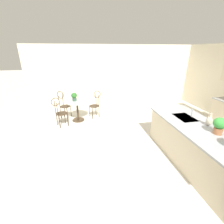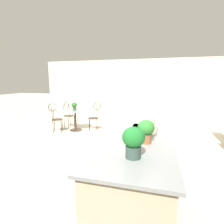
{
  "view_description": "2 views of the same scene",
  "coord_description": "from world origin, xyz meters",
  "px_view_note": "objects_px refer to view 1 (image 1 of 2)",
  "views": [
    {
      "loc": [
        2.84,
        -1.62,
        2.48
      ],
      "look_at": [
        -0.93,
        -0.86,
        0.93
      ],
      "focal_mm": 24.9,
      "sensor_mm": 36.0,
      "label": 1
    },
    {
      "loc": [
        3.06,
        1.13,
        1.8
      ],
      "look_at": [
        -1.07,
        0.02,
        1.05
      ],
      "focal_mm": 27.76,
      "sensor_mm": 36.0,
      "label": 2
    }
  ],
  "objects_px": {
    "potted_plant_on_table": "(74,96)",
    "potted_plant_counter_near": "(220,125)",
    "chair_by_island": "(59,111)",
    "vase_on_counter": "(209,121)",
    "chair_near_window": "(64,103)",
    "bistro_table": "(78,109)",
    "chair_toward_desk": "(95,103)"
  },
  "relations": [
    {
      "from": "chair_near_window",
      "to": "potted_plant_counter_near",
      "type": "bearing_deg",
      "value": 42.2
    },
    {
      "from": "bistro_table",
      "to": "chair_toward_desk",
      "type": "xyz_separation_m",
      "value": [
        -0.21,
        0.68,
        0.13
      ]
    },
    {
      "from": "vase_on_counter",
      "to": "chair_near_window",
      "type": "bearing_deg",
      "value": -134.03
    },
    {
      "from": "chair_near_window",
      "to": "chair_toward_desk",
      "type": "distance_m",
      "value": 1.21
    },
    {
      "from": "chair_by_island",
      "to": "chair_near_window",
      "type": "bearing_deg",
      "value": 174.6
    },
    {
      "from": "chair_toward_desk",
      "to": "potted_plant_counter_near",
      "type": "xyz_separation_m",
      "value": [
        3.44,
        2.1,
        0.54
      ]
    },
    {
      "from": "chair_near_window",
      "to": "potted_plant_on_table",
      "type": "relative_size",
      "value": 3.51
    },
    {
      "from": "potted_plant_on_table",
      "to": "potted_plant_counter_near",
      "type": "xyz_separation_m",
      "value": [
        3.35,
        2.86,
        0.21
      ]
    },
    {
      "from": "chair_near_window",
      "to": "vase_on_counter",
      "type": "height_order",
      "value": "vase_on_counter"
    },
    {
      "from": "chair_by_island",
      "to": "potted_plant_on_table",
      "type": "xyz_separation_m",
      "value": [
        -0.48,
        0.5,
        0.34
      ]
    },
    {
      "from": "bistro_table",
      "to": "potted_plant_on_table",
      "type": "xyz_separation_m",
      "value": [
        -0.11,
        -0.08,
        0.46
      ]
    },
    {
      "from": "bistro_table",
      "to": "chair_by_island",
      "type": "distance_m",
      "value": 0.71
    },
    {
      "from": "potted_plant_on_table",
      "to": "vase_on_counter",
      "type": "relative_size",
      "value": 1.03
    },
    {
      "from": "bistro_table",
      "to": "chair_toward_desk",
      "type": "relative_size",
      "value": 0.77
    },
    {
      "from": "chair_by_island",
      "to": "potted_plant_counter_near",
      "type": "bearing_deg",
      "value": 49.57
    },
    {
      "from": "chair_near_window",
      "to": "chair_by_island",
      "type": "bearing_deg",
      "value": -5.4
    },
    {
      "from": "chair_by_island",
      "to": "potted_plant_on_table",
      "type": "relative_size",
      "value": 3.51
    },
    {
      "from": "potted_plant_counter_near",
      "to": "bistro_table",
      "type": "bearing_deg",
      "value": -139.35
    },
    {
      "from": "chair_by_island",
      "to": "potted_plant_counter_near",
      "type": "relative_size",
      "value": 3.05
    },
    {
      "from": "potted_plant_on_table",
      "to": "chair_by_island",
      "type": "bearing_deg",
      "value": -46.38
    },
    {
      "from": "chair_toward_desk",
      "to": "potted_plant_on_table",
      "type": "bearing_deg",
      "value": -82.98
    },
    {
      "from": "bistro_table",
      "to": "potted_plant_counter_near",
      "type": "relative_size",
      "value": 2.34
    },
    {
      "from": "chair_near_window",
      "to": "potted_plant_counter_near",
      "type": "height_order",
      "value": "potted_plant_counter_near"
    },
    {
      "from": "bistro_table",
      "to": "potted_plant_on_table",
      "type": "bearing_deg",
      "value": -143.39
    },
    {
      "from": "chair_near_window",
      "to": "vase_on_counter",
      "type": "relative_size",
      "value": 3.62
    },
    {
      "from": "chair_toward_desk",
      "to": "chair_near_window",
      "type": "bearing_deg",
      "value": -99.05
    },
    {
      "from": "bistro_table",
      "to": "vase_on_counter",
      "type": "bearing_deg",
      "value": 44.94
    },
    {
      "from": "chair_near_window",
      "to": "chair_by_island",
      "type": "relative_size",
      "value": 1.0
    },
    {
      "from": "potted_plant_counter_near",
      "to": "chair_toward_desk",
      "type": "bearing_deg",
      "value": -148.63
    },
    {
      "from": "chair_by_island",
      "to": "potted_plant_on_table",
      "type": "distance_m",
      "value": 0.77
    },
    {
      "from": "vase_on_counter",
      "to": "chair_toward_desk",
      "type": "bearing_deg",
      "value": -144.57
    },
    {
      "from": "potted_plant_on_table",
      "to": "vase_on_counter",
      "type": "bearing_deg",
      "value": 44.66
    }
  ]
}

